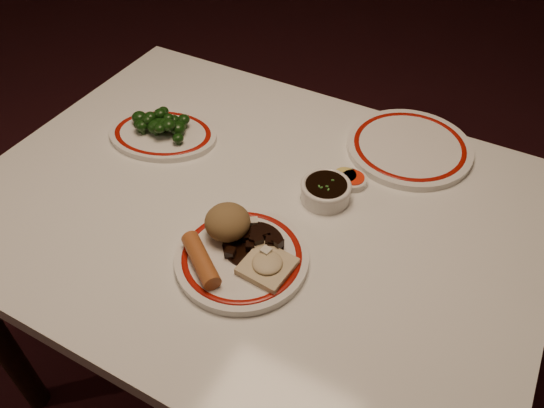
{
  "coord_description": "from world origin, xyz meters",
  "views": [
    {
      "loc": [
        0.42,
        -0.69,
        1.54
      ],
      "look_at": [
        0.06,
        -0.03,
        0.8
      ],
      "focal_mm": 35.0,
      "sensor_mm": 36.0,
      "label": 1
    }
  ],
  "objects": [
    {
      "name": "fried_wonton",
      "position": [
        0.12,
        -0.15,
        0.78
      ],
      "size": [
        0.1,
        0.1,
        0.02
      ],
      "color": "#C5B38B",
      "rests_on": "main_plate"
    },
    {
      "name": "spring_roll",
      "position": [
        0.01,
        -0.21,
        0.78
      ],
      "size": [
        0.12,
        0.1,
        0.03
      ],
      "primitive_type": "cylinder",
      "rotation": [
        1.57,
        0.0,
        0.95
      ],
      "color": "#AF5E2B",
      "rests_on": "main_plate"
    },
    {
      "name": "broccoli_plate",
      "position": [
        -0.31,
        0.09,
        0.76
      ],
      "size": [
        0.31,
        0.28,
        0.02
      ],
      "color": "white",
      "rests_on": "dining_table"
    },
    {
      "name": "ground",
      "position": [
        0.0,
        0.0,
        0.0
      ],
      "size": [
        7.0,
        7.0,
        0.0
      ],
      "primitive_type": "plane",
      "color": "black",
      "rests_on": "ground"
    },
    {
      "name": "sweet_sour_dish",
      "position": [
        0.16,
        0.16,
        0.76
      ],
      "size": [
        0.06,
        0.06,
        0.02
      ],
      "color": "white",
      "rests_on": "dining_table"
    },
    {
      "name": "stirfry_heap",
      "position": [
        0.07,
        -0.11,
        0.78
      ],
      "size": [
        0.12,
        0.12,
        0.03
      ],
      "color": "black",
      "rests_on": "main_plate"
    },
    {
      "name": "broccoli_pile",
      "position": [
        -0.31,
        0.09,
        0.79
      ],
      "size": [
        0.16,
        0.1,
        0.05
      ],
      "color": "#23471C",
      "rests_on": "broccoli_plate"
    },
    {
      "name": "far_plate",
      "position": [
        0.24,
        0.33,
        0.76
      ],
      "size": [
        0.38,
        0.38,
        0.02
      ],
      "color": "white",
      "rests_on": "dining_table"
    },
    {
      "name": "rice_mound",
      "position": [
        0.01,
        -0.11,
        0.8
      ],
      "size": [
        0.09,
        0.09,
        0.06
      ],
      "primitive_type": "ellipsoid",
      "color": "olive",
      "rests_on": "main_plate"
    },
    {
      "name": "dining_table",
      "position": [
        0.0,
        0.0,
        0.66
      ],
      "size": [
        1.2,
        0.9,
        0.75
      ],
      "color": "white",
      "rests_on": "ground"
    },
    {
      "name": "mustard_dish",
      "position": [
        0.14,
        0.16,
        0.76
      ],
      "size": [
        0.06,
        0.06,
        0.02
      ],
      "color": "white",
      "rests_on": "dining_table"
    },
    {
      "name": "soy_bowl",
      "position": [
        0.13,
        0.08,
        0.77
      ],
      "size": [
        0.11,
        0.11,
        0.04
      ],
      "color": "white",
      "rests_on": "dining_table"
    },
    {
      "name": "main_plate",
      "position": [
        0.06,
        -0.15,
        0.76
      ],
      "size": [
        0.33,
        0.33,
        0.02
      ],
      "color": "white",
      "rests_on": "dining_table"
    }
  ]
}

